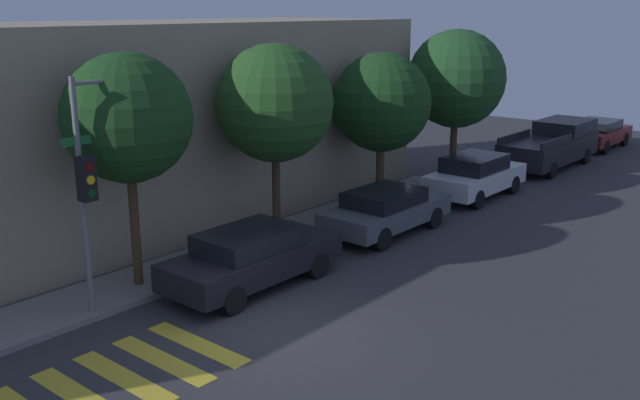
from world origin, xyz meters
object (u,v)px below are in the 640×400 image
sedan_near_corner (252,256)px  sedan_tail_of_row (597,133)px  pickup_truck (552,145)px  tree_far_end (382,103)px  tree_behind_truck (457,79)px  sedan_middle (386,210)px  traffic_light_pole (101,159)px  sedan_far_end (475,175)px  tree_near_corner (127,119)px  tree_midblock (275,103)px

sedan_near_corner → sedan_tail_of_row: bearing=0.0°
pickup_truck → tree_far_end: tree_far_end is taller
tree_behind_truck → sedan_middle: bearing=-164.9°
sedan_near_corner → sedan_middle: size_ratio=1.04×
traffic_light_pole → sedan_near_corner: (2.97, -1.27, -2.63)m
traffic_light_pole → sedan_tail_of_row: size_ratio=1.20×
traffic_light_pole → sedan_far_end: traffic_light_pole is taller
tree_near_corner → tree_far_end: 9.60m
pickup_truck → tree_behind_truck: 5.83m
sedan_middle → tree_far_end: (2.37, 1.91, 2.70)m
sedan_middle → tree_near_corner: tree_near_corner is taller
traffic_light_pole → sedan_tail_of_row: bearing=-2.9°
sedan_middle → sedan_far_end: (5.31, 0.00, 0.07)m
sedan_far_end → tree_behind_truck: bearing=47.0°
traffic_light_pole → tree_near_corner: (1.15, 0.64, 0.63)m
sedan_tail_of_row → tree_near_corner: tree_near_corner is taller
sedan_near_corner → sedan_tail_of_row: sedan_near_corner is taller
traffic_light_pole → sedan_near_corner: bearing=-23.1°
tree_near_corner → traffic_light_pole: bearing=-150.8°
traffic_light_pole → sedan_tail_of_row: (25.39, -1.27, -2.66)m
tree_near_corner → sedan_middle: bearing=-14.8°
sedan_middle → tree_near_corner: (-7.21, 1.91, 3.29)m
sedan_tail_of_row → tree_far_end: (-14.67, 1.91, 2.69)m
tree_near_corner → tree_far_end: bearing=0.0°
sedan_far_end → pickup_truck: (6.47, 0.00, 0.14)m
sedan_near_corner → sedan_far_end: (10.70, 0.00, 0.03)m
sedan_tail_of_row → tree_far_end: size_ratio=0.84×
sedan_middle → tree_behind_truck: size_ratio=0.76×
sedan_near_corner → tree_far_end: (7.76, 1.91, 2.66)m
sedan_far_end → tree_near_corner: bearing=171.3°
tree_midblock → tree_near_corner: bearing=180.0°
sedan_middle → sedan_tail_of_row: sedan_tail_of_row is taller
sedan_near_corner → sedan_middle: bearing=0.0°
pickup_truck → tree_near_corner: (-18.99, 1.91, 3.09)m
tree_near_corner → tree_behind_truck: size_ratio=0.97×
tree_near_corner → tree_far_end: (9.58, 0.00, -0.60)m
tree_midblock → sedan_tail_of_row: bearing=-5.6°
sedan_middle → sedan_far_end: 5.31m
sedan_near_corner → tree_far_end: 8.42m
pickup_truck → tree_midblock: tree_midblock is taller
traffic_light_pole → tree_near_corner: size_ratio=0.93×
tree_far_end → tree_behind_truck: bearing=0.0°
sedan_near_corner → sedan_middle: sedan_near_corner is taller
sedan_tail_of_row → traffic_light_pole: bearing=177.1°
sedan_far_end → tree_far_end: 4.38m
sedan_far_end → tree_midblock: (-7.87, 1.91, 3.09)m
sedan_middle → sedan_far_end: sedan_far_end is taller
pickup_truck → tree_near_corner: bearing=174.3°
sedan_far_end → tree_near_corner: size_ratio=0.78×
traffic_light_pole → tree_near_corner: tree_near_corner is taller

